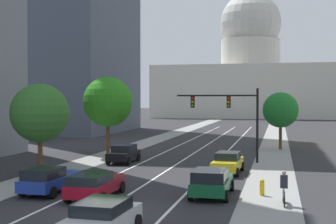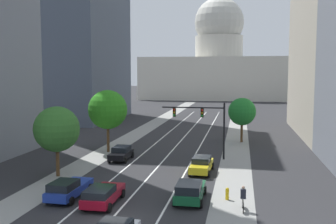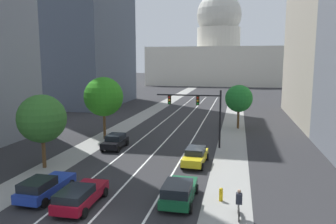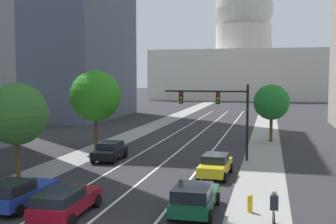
% 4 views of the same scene
% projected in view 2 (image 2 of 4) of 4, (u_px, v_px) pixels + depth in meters
% --- Properties ---
extents(ground_plane, '(400.00, 400.00, 0.00)m').
position_uv_depth(ground_plane, '(190.00, 130.00, 64.00)').
color(ground_plane, '#2B2B2D').
extents(sidewalk_left, '(3.14, 130.00, 0.01)m').
position_uv_depth(sidewalk_left, '(138.00, 133.00, 60.48)').
color(sidewalk_left, gray).
rests_on(sidewalk_left, ground).
extents(sidewalk_right, '(3.14, 130.00, 0.01)m').
position_uv_depth(sidewalk_right, '(237.00, 136.00, 57.73)').
color(sidewalk_right, gray).
rests_on(sidewalk_right, ground).
extents(lane_stripe_left, '(0.16, 90.00, 0.01)m').
position_uv_depth(lane_stripe_left, '(152.00, 146.00, 49.87)').
color(lane_stripe_left, white).
rests_on(lane_stripe_left, ground).
extents(lane_stripe_center, '(0.16, 90.00, 0.01)m').
position_uv_depth(lane_stripe_center, '(175.00, 147.00, 49.32)').
color(lane_stripe_center, white).
rests_on(lane_stripe_center, ground).
extents(lane_stripe_right, '(0.16, 90.00, 0.01)m').
position_uv_depth(lane_stripe_right, '(199.00, 148.00, 48.78)').
color(lane_stripe_right, white).
rests_on(lane_stripe_right, ground).
extents(capitol_building, '(52.76, 24.14, 36.44)m').
position_uv_depth(capitol_building, '(219.00, 65.00, 138.40)').
color(capitol_building, beige).
rests_on(capitol_building, ground).
extents(car_green, '(2.08, 4.57, 1.54)m').
position_uv_depth(car_green, '(190.00, 191.00, 28.54)').
color(car_green, '#14512D').
rests_on(car_green, ground).
extents(car_yellow, '(2.10, 4.58, 1.50)m').
position_uv_depth(car_yellow, '(201.00, 164.00, 36.74)').
color(car_yellow, yellow).
rests_on(car_yellow, ground).
extents(car_crimson, '(2.10, 4.71, 1.41)m').
position_uv_depth(car_crimson, '(103.00, 194.00, 27.79)').
color(car_crimson, maroon).
rests_on(car_crimson, ground).
extents(car_black, '(1.95, 4.02, 1.48)m').
position_uv_depth(car_black, '(121.00, 153.00, 42.01)').
color(car_black, black).
rests_on(car_black, ground).
extents(car_blue, '(2.11, 4.84, 1.49)m').
position_uv_depth(car_blue, '(68.00, 188.00, 29.18)').
color(car_blue, '#1E389E').
rests_on(car_blue, ground).
extents(traffic_signal_mast, '(6.85, 0.39, 6.14)m').
position_uv_depth(traffic_signal_mast, '(204.00, 119.00, 42.39)').
color(traffic_signal_mast, black).
rests_on(traffic_signal_mast, ground).
extents(fire_hydrant, '(0.26, 0.35, 0.91)m').
position_uv_depth(fire_hydrant, '(227.00, 194.00, 28.95)').
color(fire_hydrant, yellow).
rests_on(fire_hydrant, ground).
extents(cyclist, '(0.37, 1.70, 1.72)m').
position_uv_depth(cyclist, '(243.00, 198.00, 26.61)').
color(cyclist, black).
rests_on(cyclist, ground).
extents(street_tree_near_left, '(4.57, 4.57, 7.30)m').
position_uv_depth(street_tree_near_left, '(108.00, 110.00, 45.95)').
color(street_tree_near_left, '#51381E').
rests_on(street_tree_near_left, ground).
extents(street_tree_mid_right, '(3.68, 3.68, 5.97)m').
position_uv_depth(street_tree_mid_right, '(242.00, 112.00, 52.52)').
color(street_tree_mid_right, '#51381E').
rests_on(street_tree_mid_right, ground).
extents(street_tree_mid_left, '(4.09, 4.09, 6.34)m').
position_uv_depth(street_tree_mid_left, '(57.00, 129.00, 35.15)').
color(street_tree_mid_left, '#51381E').
rests_on(street_tree_mid_left, ground).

